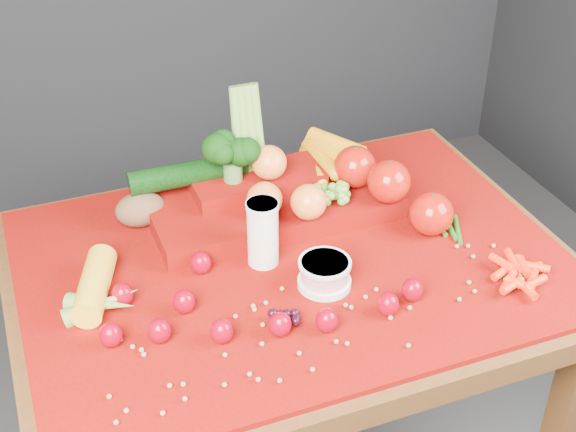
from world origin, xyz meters
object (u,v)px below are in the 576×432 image
object	(u,v)px
table	(292,299)
milk_glass	(263,231)
produce_mound	(291,190)
yogurt_bowl	(325,273)

from	to	relation	value
table	milk_glass	distance (m)	0.19
table	produce_mound	world-z (taller)	produce_mound
yogurt_bowl	produce_mound	world-z (taller)	produce_mound
milk_glass	yogurt_bowl	distance (m)	0.15
milk_glass	yogurt_bowl	bearing A→B (deg)	-53.30
milk_glass	produce_mound	xyz separation A→B (m)	(0.11, 0.14, -0.01)
milk_glass	produce_mound	distance (m)	0.18
produce_mound	yogurt_bowl	bearing A→B (deg)	-96.98
yogurt_bowl	produce_mound	bearing A→B (deg)	83.02
table	milk_glass	size ratio (longest dim) A/B	7.98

